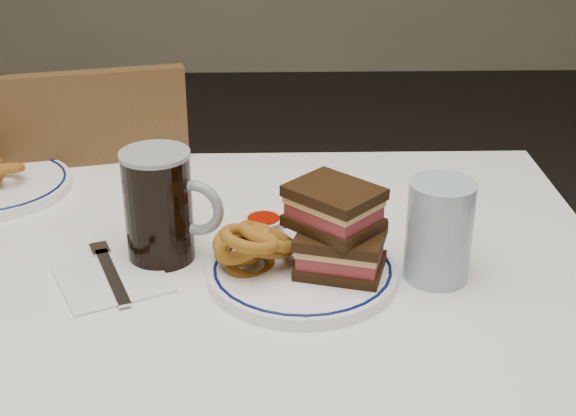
{
  "coord_description": "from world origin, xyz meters",
  "views": [
    {
      "loc": [
        0.17,
        -0.89,
        1.28
      ],
      "look_at": [
        0.2,
        0.03,
        0.84
      ],
      "focal_mm": 50.0,
      "sensor_mm": 36.0,
      "label": 1
    }
  ],
  "objects_px": {
    "chair_far": "(82,262)",
    "reuben_sandwich": "(337,229)",
    "beer_mug": "(161,205)",
    "main_plate": "(302,271)"
  },
  "relations": [
    {
      "from": "chair_far",
      "to": "reuben_sandwich",
      "type": "xyz_separation_m",
      "value": [
        0.46,
        -0.5,
        0.33
      ]
    },
    {
      "from": "chair_far",
      "to": "beer_mug",
      "type": "distance_m",
      "value": 0.6
    },
    {
      "from": "chair_far",
      "to": "reuben_sandwich",
      "type": "bearing_deg",
      "value": -47.57
    },
    {
      "from": "main_plate",
      "to": "chair_far",
      "type": "bearing_deg",
      "value": 129.76
    },
    {
      "from": "chair_far",
      "to": "reuben_sandwich",
      "type": "distance_m",
      "value": 0.75
    },
    {
      "from": "chair_far",
      "to": "main_plate",
      "type": "distance_m",
      "value": 0.7
    },
    {
      "from": "main_plate",
      "to": "reuben_sandwich",
      "type": "xyz_separation_m",
      "value": [
        0.04,
        -0.0,
        0.06
      ]
    },
    {
      "from": "chair_far",
      "to": "main_plate",
      "type": "bearing_deg",
      "value": -50.24
    },
    {
      "from": "main_plate",
      "to": "reuben_sandwich",
      "type": "distance_m",
      "value": 0.08
    },
    {
      "from": "main_plate",
      "to": "beer_mug",
      "type": "xyz_separation_m",
      "value": [
        -0.18,
        0.06,
        0.07
      ]
    }
  ]
}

